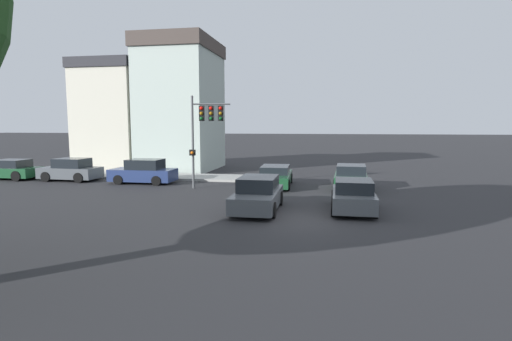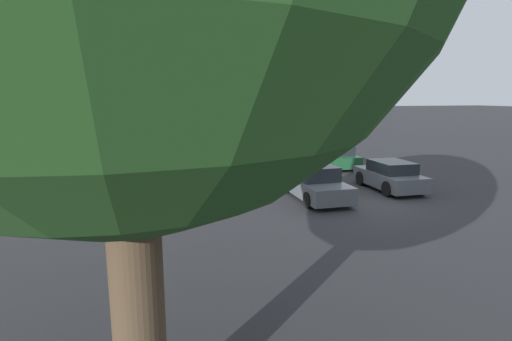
{
  "view_description": "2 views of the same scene",
  "coord_description": "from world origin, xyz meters",
  "px_view_note": "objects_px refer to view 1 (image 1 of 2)",
  "views": [
    {
      "loc": [
        -16.25,
        -1.1,
        3.88
      ],
      "look_at": [
        3.73,
        2.52,
        1.53
      ],
      "focal_mm": 28.0,
      "sensor_mm": 36.0,
      "label": 1
    },
    {
      "loc": [
        -14.91,
        9.04,
        4.55
      ],
      "look_at": [
        1.32,
        4.69,
        1.4
      ],
      "focal_mm": 28.0,
      "sensor_mm": 36.0,
      "label": 2
    }
  ],
  "objects_px": {
    "crossing_car_2": "(275,176)",
    "parked_car_1": "(71,170)",
    "traffic_signal": "(206,122)",
    "crossing_car_0": "(353,196)",
    "parked_car_0": "(144,172)",
    "crossing_car_3": "(351,177)",
    "crossing_car_1": "(258,195)",
    "parked_car_2": "(11,170)"
  },
  "relations": [
    {
      "from": "traffic_signal",
      "to": "crossing_car_3",
      "type": "distance_m",
      "value": 9.38
    },
    {
      "from": "crossing_car_3",
      "to": "parked_car_1",
      "type": "height_order",
      "value": "parked_car_1"
    },
    {
      "from": "crossing_car_0",
      "to": "parked_car_1",
      "type": "relative_size",
      "value": 0.99
    },
    {
      "from": "parked_car_0",
      "to": "parked_car_2",
      "type": "bearing_deg",
      "value": -1.51
    },
    {
      "from": "crossing_car_1",
      "to": "parked_car_1",
      "type": "height_order",
      "value": "parked_car_1"
    },
    {
      "from": "parked_car_2",
      "to": "traffic_signal",
      "type": "bearing_deg",
      "value": 174.12
    },
    {
      "from": "traffic_signal",
      "to": "parked_car_2",
      "type": "distance_m",
      "value": 15.42
    },
    {
      "from": "crossing_car_1",
      "to": "crossing_car_3",
      "type": "bearing_deg",
      "value": 147.22
    },
    {
      "from": "crossing_car_1",
      "to": "crossing_car_2",
      "type": "distance_m",
      "value": 7.24
    },
    {
      "from": "parked_car_1",
      "to": "parked_car_2",
      "type": "relative_size",
      "value": 1.01
    },
    {
      "from": "traffic_signal",
      "to": "crossing_car_0",
      "type": "xyz_separation_m",
      "value": [
        -4.98,
        -8.41,
        -3.32
      ]
    },
    {
      "from": "crossing_car_2",
      "to": "traffic_signal",
      "type": "bearing_deg",
      "value": -69.97
    },
    {
      "from": "traffic_signal",
      "to": "parked_car_1",
      "type": "relative_size",
      "value": 1.37
    },
    {
      "from": "traffic_signal",
      "to": "crossing_car_0",
      "type": "height_order",
      "value": "traffic_signal"
    },
    {
      "from": "crossing_car_1",
      "to": "parked_car_1",
      "type": "bearing_deg",
      "value": -116.93
    },
    {
      "from": "crossing_car_3",
      "to": "parked_car_2",
      "type": "bearing_deg",
      "value": 92.76
    },
    {
      "from": "crossing_car_3",
      "to": "parked_car_0",
      "type": "relative_size",
      "value": 1.0
    },
    {
      "from": "traffic_signal",
      "to": "parked_car_1",
      "type": "xyz_separation_m",
      "value": [
        1.6,
        10.29,
        -3.28
      ]
    },
    {
      "from": "crossing_car_2",
      "to": "parked_car_1",
      "type": "relative_size",
      "value": 1.19
    },
    {
      "from": "crossing_car_3",
      "to": "parked_car_0",
      "type": "xyz_separation_m",
      "value": [
        -0.14,
        13.4,
        0.05
      ]
    },
    {
      "from": "crossing_car_0",
      "to": "crossing_car_1",
      "type": "relative_size",
      "value": 0.91
    },
    {
      "from": "crossing_car_3",
      "to": "crossing_car_1",
      "type": "bearing_deg",
      "value": 150.48
    },
    {
      "from": "crossing_car_0",
      "to": "parked_car_2",
      "type": "xyz_separation_m",
      "value": [
        6.5,
        23.39,
        -0.02
      ]
    },
    {
      "from": "crossing_car_2",
      "to": "parked_car_2",
      "type": "height_order",
      "value": "parked_car_2"
    },
    {
      "from": "parked_car_0",
      "to": "traffic_signal",
      "type": "bearing_deg",
      "value": 163.39
    },
    {
      "from": "parked_car_1",
      "to": "parked_car_2",
      "type": "height_order",
      "value": "parked_car_1"
    },
    {
      "from": "crossing_car_2",
      "to": "crossing_car_3",
      "type": "distance_m",
      "value": 4.66
    },
    {
      "from": "crossing_car_0",
      "to": "parked_car_0",
      "type": "height_order",
      "value": "parked_car_0"
    },
    {
      "from": "crossing_car_1",
      "to": "parked_car_0",
      "type": "height_order",
      "value": "parked_car_0"
    },
    {
      "from": "crossing_car_0",
      "to": "parked_car_0",
      "type": "relative_size",
      "value": 0.95
    },
    {
      "from": "crossing_car_2",
      "to": "parked_car_2",
      "type": "xyz_separation_m",
      "value": [
        -0.13,
        18.97,
        0.05
      ]
    },
    {
      "from": "traffic_signal",
      "to": "parked_car_1",
      "type": "distance_m",
      "value": 10.91
    },
    {
      "from": "crossing_car_2",
      "to": "parked_car_0",
      "type": "bearing_deg",
      "value": -90.51
    },
    {
      "from": "parked_car_2",
      "to": "crossing_car_2",
      "type": "bearing_deg",
      "value": -179.72
    },
    {
      "from": "crossing_car_2",
      "to": "crossing_car_1",
      "type": "bearing_deg",
      "value": -0.98
    },
    {
      "from": "crossing_car_3",
      "to": "parked_car_0",
      "type": "bearing_deg",
      "value": 93.39
    },
    {
      "from": "traffic_signal",
      "to": "parked_car_2",
      "type": "height_order",
      "value": "traffic_signal"
    },
    {
      "from": "crossing_car_1",
      "to": "parked_car_0",
      "type": "relative_size",
      "value": 1.04
    },
    {
      "from": "crossing_car_1",
      "to": "parked_car_1",
      "type": "distance_m",
      "value": 16.14
    },
    {
      "from": "crossing_car_1",
      "to": "parked_car_2",
      "type": "distance_m",
      "value": 20.42
    },
    {
      "from": "crossing_car_1",
      "to": "parked_car_2",
      "type": "relative_size",
      "value": 1.09
    },
    {
      "from": "crossing_car_2",
      "to": "parked_car_2",
      "type": "relative_size",
      "value": 1.2
    }
  ]
}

